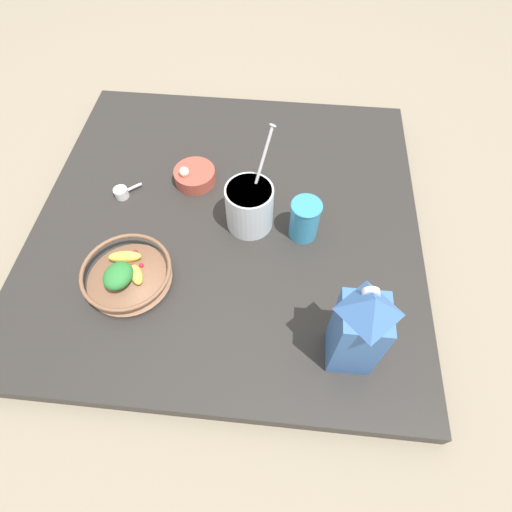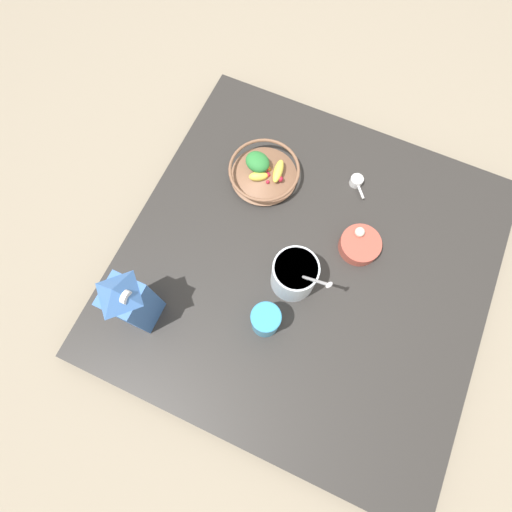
% 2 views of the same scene
% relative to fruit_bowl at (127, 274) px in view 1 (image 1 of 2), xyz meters
% --- Properties ---
extents(ground_plane, '(6.00, 6.00, 0.00)m').
position_rel_fruit_bowl_xyz_m(ground_plane, '(-0.22, -0.23, -0.08)').
color(ground_plane, gray).
extents(countertop, '(1.08, 1.08, 0.05)m').
position_rel_fruit_bowl_xyz_m(countertop, '(-0.22, -0.23, -0.06)').
color(countertop, '#2D2B28').
rests_on(countertop, ground_plane).
extents(fruit_bowl, '(0.22, 0.22, 0.09)m').
position_rel_fruit_bowl_xyz_m(fruit_bowl, '(0.00, 0.00, 0.00)').
color(fruit_bowl, brown).
rests_on(fruit_bowl, countertop).
extents(milk_carton, '(0.09, 0.09, 0.27)m').
position_rel_fruit_bowl_xyz_m(milk_carton, '(-0.54, 0.14, 0.10)').
color(milk_carton, '#3D6BB2').
rests_on(milk_carton, countertop).
extents(yogurt_tub, '(0.13, 0.16, 0.27)m').
position_rel_fruit_bowl_xyz_m(yogurt_tub, '(-0.28, -0.22, 0.04)').
color(yogurt_tub, silver).
rests_on(yogurt_tub, countertop).
extents(drinking_cup, '(0.08, 0.08, 0.12)m').
position_rel_fruit_bowl_xyz_m(drinking_cup, '(-0.43, -0.20, 0.03)').
color(drinking_cup, '#3893C6').
rests_on(drinking_cup, countertop).
extents(measuring_scoop, '(0.07, 0.06, 0.03)m').
position_rel_fruit_bowl_xyz_m(measuring_scoop, '(0.10, -0.28, -0.02)').
color(measuring_scoop, white).
rests_on(measuring_scoop, countertop).
extents(garlic_bowl, '(0.12, 0.12, 0.07)m').
position_rel_fruit_bowl_xyz_m(garlic_bowl, '(-0.10, -0.36, -0.01)').
color(garlic_bowl, '#B24C3D').
rests_on(garlic_bowl, countertop).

